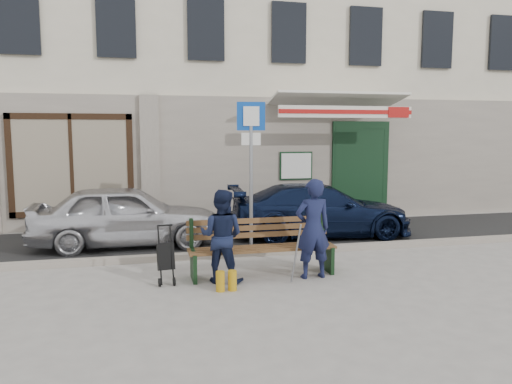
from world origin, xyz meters
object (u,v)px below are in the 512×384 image
object	(u,v)px
car_silver	(126,215)
woman	(221,236)
bench	(260,248)
parking_sign	(251,151)
man	(313,229)
car_navy	(320,210)
stroller	(166,258)

from	to	relation	value
car_silver	woman	size ratio (longest dim) A/B	2.58
car_silver	bench	xyz separation A→B (m)	(2.15, -2.65, -0.18)
parking_sign	man	xyz separation A→B (m)	(0.58, -1.89, -1.16)
car_silver	bench	size ratio (longest dim) A/B	1.56
bench	woman	world-z (taller)	woman
car_navy	man	distance (m)	3.26
man	woman	distance (m)	1.46
car_navy	man	xyz separation A→B (m)	(-1.25, -3.00, 0.21)
bench	car_silver	bearing A→B (deg)	129.05
car_navy	woman	size ratio (longest dim) A/B	2.80
car_silver	bench	distance (m)	3.42
man	stroller	xyz separation A→B (m)	(-2.30, 0.25, -0.40)
woman	car_silver	bearing A→B (deg)	-35.01
car_silver	stroller	xyz separation A→B (m)	(0.65, -2.72, -0.24)
man	parking_sign	bearing A→B (deg)	-75.45
car_silver	car_navy	distance (m)	4.20
car_silver	woman	world-z (taller)	woman
man	woman	size ratio (longest dim) A/B	1.10
parking_sign	bench	bearing A→B (deg)	-89.84
bench	man	size ratio (longest dim) A/B	1.50
bench	man	bearing A→B (deg)	-21.50
car_navy	bench	world-z (taller)	car_navy
car_navy	woman	distance (m)	3.96
car_silver	stroller	size ratio (longest dim) A/B	4.19
parking_sign	car_navy	bearing A→B (deg)	39.14
stroller	bench	bearing A→B (deg)	-3.37
car_silver	parking_sign	bearing A→B (deg)	-113.65
parking_sign	stroller	world-z (taller)	parking_sign
car_navy	man	size ratio (longest dim) A/B	2.54
car_navy	parking_sign	bearing A→B (deg)	125.94
bench	woman	distance (m)	0.73
parking_sign	woman	xyz separation A→B (m)	(-0.87, -1.78, -1.23)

